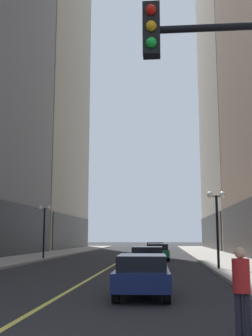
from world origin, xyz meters
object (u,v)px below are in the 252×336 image
Objects in this scene: car_navy at (142,274)px; street_lamp_right_mid at (217,212)px; car_blue at (148,257)px; pedestrian_in_red_jacket at (241,284)px; car_red at (155,248)px; car_green at (158,251)px; street_lamp_left_far at (44,220)px.

street_lamp_right_mid reaches higher than car_navy.
street_lamp_right_mid is at bearing 69.72° from car_navy.
pedestrian_in_red_jacket is at bearing -81.45° from car_blue.
car_red is at bearing 101.54° from street_lamp_right_mid.
street_lamp_right_mid is (3.87, -18.98, 2.54)m from car_red.
pedestrian_in_red_jacket reaches higher than car_blue.
car_green is 0.95× the size of car_red.
street_lamp_left_far reaches higher than car_red.
car_navy is at bearing -65.73° from street_lamp_left_far.
car_green is at bearing 94.26° from pedestrian_in_red_jacket.
street_lamp_right_mid reaches higher than pedestrian_in_red_jacket.
car_blue is 0.94× the size of street_lamp_left_far.
pedestrian_in_red_jacket is (1.91, -25.60, 0.27)m from car_green.
car_blue is 4.73m from street_lamp_right_mid.
street_lamp_left_far is (-9.34, -0.25, 2.54)m from car_green.
pedestrian_in_red_jacket is (2.19, -5.25, 0.27)m from car_navy.
car_blue is 16.13m from pedestrian_in_red_jacket.
car_navy is 0.85× the size of car_red.
street_lamp_right_mid is (12.80, -9.98, 0.00)m from street_lamp_left_far.
car_blue and car_red have the same top height.
street_lamp_right_mid is at bearing -78.46° from car_red.
car_blue is at bearing 91.13° from car_navy.
pedestrian_in_red_jacket is 0.38× the size of street_lamp_right_mid.
car_red is 19.53m from street_lamp_right_mid.
car_navy is at bearing -88.87° from car_blue.
street_lamp_right_mid is (3.95, -0.58, 2.54)m from car_blue.
street_lamp_left_far is at bearing 142.05° from street_lamp_right_mid.
car_red is at bearing 92.71° from car_green.
street_lamp_left_far is (-8.93, -9.00, 2.54)m from car_red.
car_red is 1.09× the size of street_lamp_left_far.
car_green and car_red have the same top height.
car_green is 11.09m from street_lamp_right_mid.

